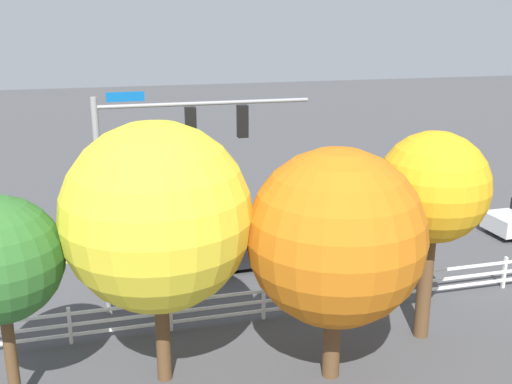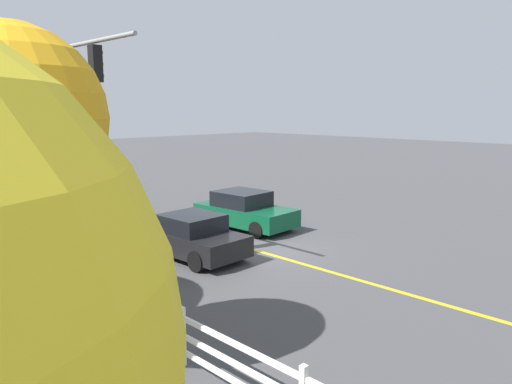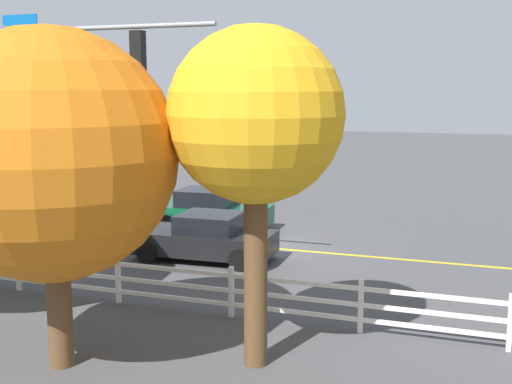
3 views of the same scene
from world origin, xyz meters
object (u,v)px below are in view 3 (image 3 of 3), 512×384
pedestrian (42,243)px  tree_5 (256,118)px  car_0 (205,238)px  tree_4 (52,155)px  car_2 (211,210)px

pedestrian → tree_5: (-7.33, 3.41, 3.59)m
car_0 → tree_5: 8.44m
tree_4 → tree_5: size_ratio=1.00×
car_2 → tree_5: 12.26m
car_0 → tree_4: size_ratio=0.70×
tree_4 → tree_5: 3.62m
pedestrian → tree_4: size_ratio=0.28×
pedestrian → car_2: bearing=-170.6°
pedestrian → tree_5: bearing=90.3°
car_2 → pedestrian: 7.22m
car_2 → tree_5: (-5.35, 10.36, 3.81)m
pedestrian → tree_4: 6.79m
car_2 → tree_4: tree_4 is taller
car_0 → car_2: size_ratio=1.01×
car_0 → car_2: car_2 is taller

